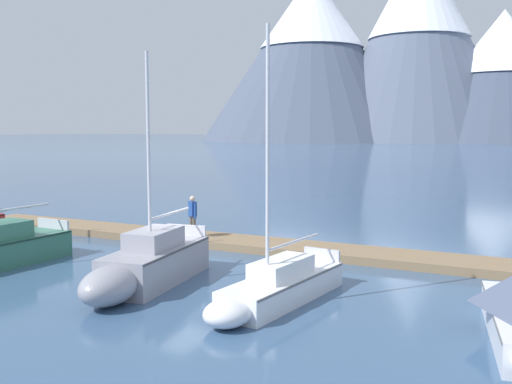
% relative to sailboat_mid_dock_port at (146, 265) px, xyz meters
% --- Properties ---
extents(ground_plane, '(700.00, 700.00, 0.00)m').
position_rel_sailboat_mid_dock_port_xyz_m(ground_plane, '(-0.87, 2.54, -0.67)').
color(ground_plane, '#38567A').
extents(mountain_west_summit, '(80.82, 80.82, 60.85)m').
position_rel_sailboat_mid_dock_port_xyz_m(mountain_west_summit, '(-75.11, 189.51, 31.24)').
color(mountain_west_summit, '#4C566B').
rests_on(mountain_west_summit, ground).
extents(mountain_central_massif, '(69.35, 69.35, 69.76)m').
position_rel_sailboat_mid_dock_port_xyz_m(mountain_central_massif, '(-38.56, 198.99, 36.21)').
color(mountain_central_massif, slate).
rests_on(mountain_central_massif, ground).
extents(mountain_shoulder_ridge, '(63.70, 63.70, 43.78)m').
position_rel_sailboat_mid_dock_port_xyz_m(mountain_shoulder_ridge, '(-10.97, 200.74, 22.47)').
color(mountain_shoulder_ridge, '#424C60').
rests_on(mountain_shoulder_ridge, ground).
extents(dock, '(26.92, 3.14, 0.30)m').
position_rel_sailboat_mid_dock_port_xyz_m(dock, '(-0.87, 6.54, -0.52)').
color(dock, '#846B4C').
rests_on(dock, ground).
extents(sailboat_mid_dock_port, '(2.43, 6.03, 6.97)m').
position_rel_sailboat_mid_dock_port_xyz_m(sailboat_mid_dock_port, '(0.00, 0.00, 0.00)').
color(sailboat_mid_dock_port, '#93939E').
rests_on(sailboat_mid_dock_port, ground).
extents(sailboat_mid_dock_starboard, '(1.75, 5.75, 7.35)m').
position_rel_sailboat_mid_dock_port_xyz_m(sailboat_mid_dock_starboard, '(4.19, 0.28, -0.18)').
color(sailboat_mid_dock_starboard, white).
rests_on(sailboat_mid_dock_starboard, ground).
extents(person_on_dock, '(0.52, 0.38, 1.69)m').
position_rel_sailboat_mid_dock_port_xyz_m(person_on_dock, '(-2.50, 6.09, 0.59)').
color(person_on_dock, brown).
rests_on(person_on_dock, dock).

